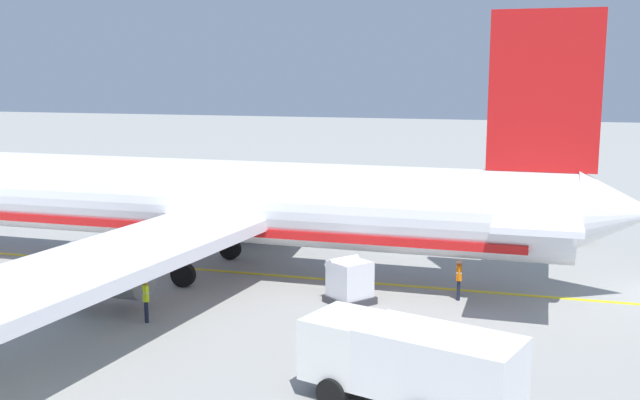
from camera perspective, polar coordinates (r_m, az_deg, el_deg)
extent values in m
cylinder|color=white|center=(36.38, -10.72, 0.14)|extent=(4.07, 36.03, 3.80)
cone|color=white|center=(32.41, 21.73, -0.82)|extent=(3.25, 3.22, 3.23)
cube|color=white|center=(27.77, -15.69, -4.41)|extent=(16.44, 6.56, 0.50)
cylinder|color=slate|center=(31.25, -15.70, -5.12)|extent=(2.22, 3.22, 2.20)
cube|color=white|center=(43.98, -2.89, 1.05)|extent=(16.39, 6.33, 0.50)
cylinder|color=slate|center=(42.31, -6.42, -0.99)|extent=(2.22, 3.22, 2.20)
cube|color=red|center=(31.81, 16.65, 7.89)|extent=(0.39, 4.40, 6.50)
cube|color=white|center=(32.28, 16.24, -0.56)|extent=(10.42, 3.28, 0.24)
cube|color=red|center=(36.57, -10.67, -1.48)|extent=(3.85, 32.43, 0.36)
cylinder|color=black|center=(34.07, -10.33, -5.58)|extent=(0.36, 1.10, 1.10)
cylinder|color=gray|center=(33.87, -10.38, -4.27)|extent=(0.20, 0.20, 0.50)
cylinder|color=black|center=(38.62, -6.83, -3.68)|extent=(0.36, 1.10, 1.10)
cylinder|color=gray|center=(38.45, -6.85, -2.51)|extent=(0.20, 0.20, 0.50)
cube|color=yellow|center=(43.29, 12.47, -1.10)|extent=(2.61, 2.34, 1.80)
cube|color=#192333|center=(43.05, 11.38, -0.63)|extent=(1.80, 0.59, 0.94)
cylinder|color=silver|center=(44.11, 16.70, -1.09)|extent=(3.00, 4.93, 1.80)
cube|color=#262628|center=(44.05, 15.51, -2.34)|extent=(3.32, 6.82, 0.16)
cylinder|color=black|center=(42.51, 13.12, -2.77)|extent=(0.52, 0.94, 0.90)
cylinder|color=black|center=(44.61, 12.50, -2.16)|extent=(0.52, 0.94, 0.90)
cylinder|color=black|center=(43.28, 17.04, -2.72)|extent=(0.52, 0.94, 0.90)
cylinder|color=black|center=(45.34, 16.25, -2.13)|extent=(0.52, 0.94, 0.90)
cube|color=white|center=(22.54, 1.75, -10.89)|extent=(2.63, 2.36, 1.80)
cube|color=#192333|center=(22.85, -0.09, -9.64)|extent=(1.79, 0.61, 0.94)
cube|color=white|center=(21.21, 9.05, -12.31)|extent=(3.37, 4.82, 1.84)
cube|color=#262628|center=(21.94, 6.76, -14.31)|extent=(3.26, 6.35, 0.16)
cylinder|color=black|center=(21.93, 0.88, -14.46)|extent=(0.53, 0.94, 0.90)
cylinder|color=black|center=(23.67, 3.80, -12.61)|extent=(0.53, 0.94, 0.90)
cylinder|color=black|center=(22.55, 10.15, -13.91)|extent=(0.53, 0.94, 0.90)
cube|color=#333338|center=(31.33, 2.27, -7.54)|extent=(2.29, 2.29, 0.30)
cube|color=silver|center=(31.08, 2.28, -5.98)|extent=(2.01, 2.01, 1.48)
cube|color=silver|center=(31.31, 1.70, -4.74)|extent=(1.52, 1.35, 0.54)
cube|color=#333338|center=(40.97, 6.66, -3.47)|extent=(1.80, 1.80, 0.30)
cube|color=silver|center=(40.78, 6.68, -2.28)|extent=(1.59, 1.59, 1.44)
cube|color=silver|center=(40.19, 6.50, -1.62)|extent=(0.74, 1.52, 0.54)
cylinder|color=#191E33|center=(32.26, 10.45, -6.67)|extent=(0.14, 0.14, 0.86)
cylinder|color=#191E33|center=(32.09, 10.46, -6.76)|extent=(0.14, 0.14, 0.86)
cube|color=orange|center=(31.97, 10.50, -5.41)|extent=(0.46, 0.27, 0.65)
cube|color=silver|center=(31.97, 10.50, -5.36)|extent=(0.48, 0.28, 0.06)
sphere|color=tan|center=(31.86, 10.52, -4.65)|extent=(0.23, 0.23, 0.23)
cylinder|color=orange|center=(32.23, 10.49, -5.23)|extent=(0.09, 0.09, 0.61)
cylinder|color=orange|center=(31.71, 10.51, -5.48)|extent=(0.09, 0.09, 0.61)
cylinder|color=#191E33|center=(29.61, -13.01, -8.27)|extent=(0.14, 0.14, 0.84)
cylinder|color=#191E33|center=(29.78, -13.04, -8.17)|extent=(0.14, 0.14, 0.84)
cube|color=#CCE519|center=(29.48, -13.08, -6.85)|extent=(0.49, 0.43, 0.63)
cube|color=silver|center=(29.47, -13.08, -6.79)|extent=(0.50, 0.44, 0.06)
sphere|color=tan|center=(29.36, -13.11, -6.05)|extent=(0.23, 0.23, 0.23)
cylinder|color=#CCE519|center=(29.21, -13.04, -6.94)|extent=(0.09, 0.09, 0.60)
cylinder|color=#CCE519|center=(29.73, -13.12, -6.65)|extent=(0.09, 0.09, 0.60)
cube|color=yellow|center=(35.43, -3.09, -5.75)|extent=(0.30, 60.00, 0.01)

